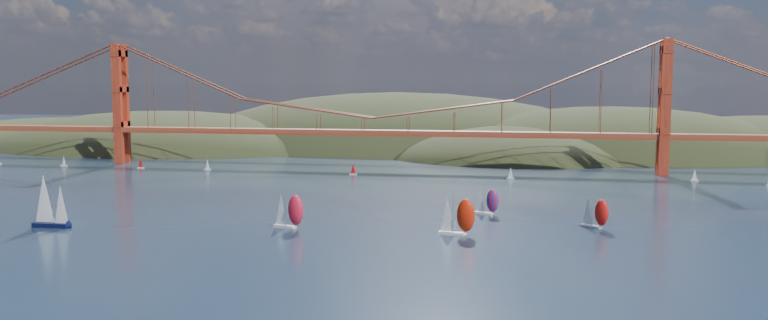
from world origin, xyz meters
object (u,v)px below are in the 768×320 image
Objects in this scene: racer_1 at (456,215)px; racer_rwb at (486,201)px; racer_0 at (288,210)px; racer_2 at (594,212)px; sloop_navy at (49,201)px.

racer_1 reaches higher than racer_rwb.
racer_2 is (78.59, 15.26, -0.61)m from racer_0.
racer_0 is at bearing -134.21° from racer_2.
racer_1 is at bearing 4.95° from sloop_navy.
racer_2 reaches higher than racer_rwb.
racer_1 is at bearing 15.23° from racer_0.
racer_1 is 31.07m from racer_rwb.
sloop_navy is 1.54× the size of racer_0.
racer_1 is 1.20× the size of racer_2.
racer_rwb is (5.84, 30.50, -1.01)m from racer_1.
sloop_navy reaches higher than racer_1.
racer_0 is (62.05, 10.29, -2.08)m from sloop_navy.
racer_rwb is at bearing 19.51° from sloop_navy.
racer_2 is at bearing 34.55° from racer_1.
racer_rwb is at bearing 89.08° from racer_1.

